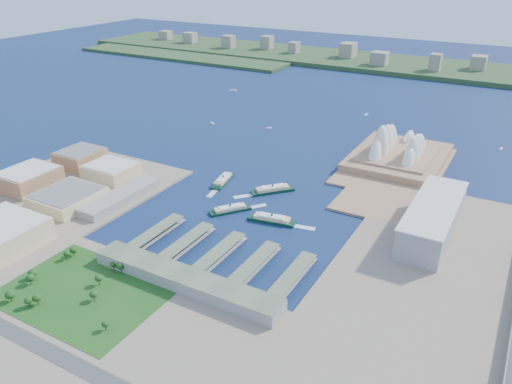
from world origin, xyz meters
The scene contains 22 objects.
ground centered at (0.00, 0.00, 0.00)m, with size 3000.00×3000.00×0.00m, color #0E1B45.
west_land centered at (-250.00, -105.00, 1.50)m, with size 220.00×390.00×3.00m, color gray.
south_land centered at (0.00, -210.00, 1.50)m, with size 720.00×180.00×3.00m, color gray.
east_land centered at (240.00, -50.00, 1.50)m, with size 240.00×500.00×3.00m, color gray.
peninsula centered at (107.50, 260.00, 1.50)m, with size 135.00×220.00×3.00m, color #9F7657.
far_shore centered at (0.00, 980.00, 6.00)m, with size 2200.00×260.00×12.00m, color #2D4926.
opera_house centered at (105.00, 280.00, 32.00)m, with size 134.00×180.00×58.00m, color white, non-canonical shape.
toaster_building centered at (195.00, 80.00, 20.50)m, with size 45.00×155.00×35.00m, color gray.
west_buildings centered at (-250.00, -70.00, 16.50)m, with size 200.00×280.00×27.00m, color #9E734F, non-canonical shape.
ferry_wharves centered at (14.00, -75.00, 4.65)m, with size 184.00×90.00×9.30m, color #56664D, non-canonical shape.
terminal_building centered at (15.00, -135.00, 9.00)m, with size 200.00×28.00×12.00m, color gray.
park centered at (-60.00, -190.00, 11.00)m, with size 150.00×110.00×16.00m, color #194714, non-canonical shape.
far_skyline centered at (0.00, 960.00, 39.50)m, with size 1900.00×140.00×55.00m, color gray, non-canonical shape.
ferry_a centered at (-86.08, 86.36, 5.12)m, with size 13.80×54.20×10.25m, color #0D341F, non-canonical shape.
ferry_b centered at (-11.68, 92.14, 5.51)m, with size 14.84×58.30×11.02m, color #0D341F, non-canonical shape.
ferry_c centered at (-30.91, 17.13, 4.91)m, with size 13.21×51.90×9.81m, color #0D341F, non-canonical shape.
ferry_d centered at (25.52, 19.55, 5.36)m, with size 14.43×56.68×10.72m, color #0D341F, non-canonical shape.
boat_a centered at (-246.39, 296.99, 1.29)m, with size 3.34×13.35×2.57m, color white, non-canonical shape.
boat_b centered at (-140.28, 323.22, 1.34)m, with size 3.46×9.89×2.67m, color white, non-canonical shape.
boat_c centered at (235.88, 415.43, 1.29)m, with size 3.35×11.49×2.58m, color white, non-canonical shape.
boat_d centered at (-342.88, 525.38, 1.44)m, with size 3.75×17.12×2.89m, color white, non-canonical shape.
boat_e centered at (-14.40, 490.42, 1.42)m, with size 3.68×11.57×2.84m, color white, non-canonical shape.
Camera 1 is at (263.18, -438.51, 286.24)m, focal length 35.00 mm.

